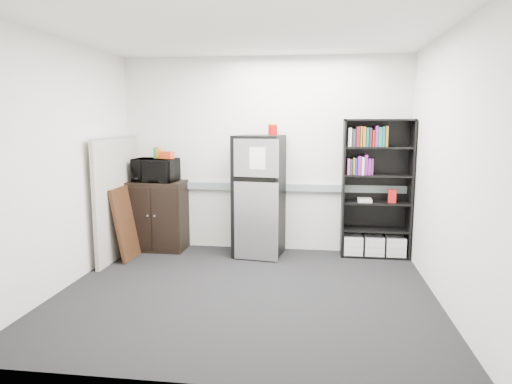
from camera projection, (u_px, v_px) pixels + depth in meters
The scene contains 18 objects.
floor at pixel (245, 292), 4.90m from camera, with size 4.00×4.00×0.00m, color black.
wall_back at pixel (264, 155), 6.41m from camera, with size 4.00×0.02×2.70m, color silver.
wall_right at pixel (448, 170), 4.43m from camera, with size 0.02×3.50×2.70m, color silver.
wall_left at pixel (63, 165), 4.95m from camera, with size 0.02×3.50×2.70m, color silver.
ceiling at pixel (244, 31), 4.48m from camera, with size 4.00×3.50×0.02m, color white.
electrical_raceway at pixel (264, 187), 6.45m from camera, with size 3.92×0.05×0.10m, color gray.
wall_note at pixel (240, 141), 6.41m from camera, with size 0.14×0.00×0.10m, color white.
bookshelf at pixel (376, 190), 6.09m from camera, with size 0.90×0.34×1.85m.
cubicle_partition at pixel (117, 198), 6.08m from camera, with size 0.06×1.30×1.62m.
cabinet at pixel (158, 215), 6.49m from camera, with size 0.79×0.52×0.98m.
microwave at pixel (156, 170), 6.37m from camera, with size 0.58×0.40×0.32m, color black.
snack_box_a at pixel (156, 153), 6.37m from camera, with size 0.07×0.05×0.15m, color #185529.
snack_box_b at pixel (156, 153), 6.37m from camera, with size 0.07×0.05×0.15m, color #0D3A16.
snack_box_c at pixel (159, 153), 6.37m from camera, with size 0.07×0.05×0.14m, color orange.
snack_bag at pixel (167, 155), 6.30m from camera, with size 0.18×0.10×0.10m, color red.
refrigerator at pixel (259, 196), 6.17m from camera, with size 0.69×0.72×1.64m.
coffee_can at pixel (273, 129), 6.13m from camera, with size 0.13×0.13×0.17m.
framed_poster at pixel (129, 221), 6.15m from camera, with size 0.20×0.75×0.96m.
Camera 1 is at (0.73, -4.62, 1.83)m, focal length 32.00 mm.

